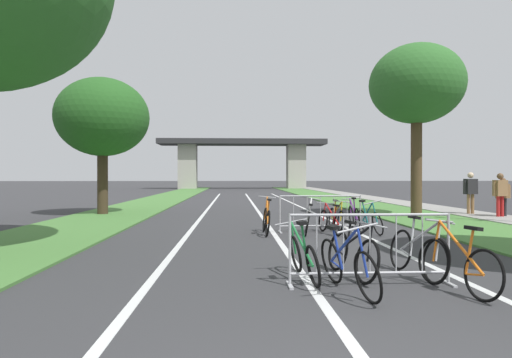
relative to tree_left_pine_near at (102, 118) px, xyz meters
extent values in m
cube|color=#477A38|center=(0.52, 10.79, -3.97)|extent=(3.34, 65.82, 0.05)
cube|color=#477A38|center=(12.47, 10.79, -3.97)|extent=(3.34, 65.82, 0.05)
cube|color=gray|center=(15.13, 10.79, -3.96)|extent=(1.97, 65.82, 0.08)
cube|color=silver|center=(6.50, 2.90, -4.00)|extent=(0.14, 38.08, 0.01)
cube|color=silver|center=(8.87, 2.90, -4.00)|extent=(0.14, 38.08, 0.01)
cube|color=silver|center=(4.13, 2.90, -4.00)|extent=(0.14, 38.08, 0.01)
cube|color=#2D2D30|center=(6.50, 38.26, 1.96)|extent=(21.21, 4.38, 0.66)
cube|color=#ADA89E|center=(-0.45, 38.26, -1.18)|extent=(2.28, 2.40, 5.63)
cube|color=#ADA89E|center=(13.44, 38.26, -1.18)|extent=(2.28, 2.40, 5.63)
cylinder|color=#3D2D1E|center=(0.00, 0.00, -2.69)|extent=(0.43, 0.43, 2.61)
ellipsoid|color=#23561E|center=(0.00, 0.00, 0.03)|extent=(3.78, 3.78, 3.21)
cylinder|color=#4C3823|center=(12.60, -1.35, -2.07)|extent=(0.43, 0.43, 3.86)
ellipsoid|color=#2D6628|center=(12.60, -1.35, 1.24)|extent=(3.68, 3.68, 3.13)
cylinder|color=#ADADB2|center=(6.19, -12.13, -3.47)|extent=(0.04, 0.04, 1.05)
cube|color=#ADADB2|center=(6.19, -12.13, -3.98)|extent=(0.06, 0.44, 0.03)
cylinder|color=#ADADB2|center=(8.54, -12.14, -3.47)|extent=(0.04, 0.04, 1.05)
cube|color=#ADADB2|center=(8.54, -12.14, -3.98)|extent=(0.06, 0.44, 0.03)
cylinder|color=#ADADB2|center=(7.37, -12.13, -2.97)|extent=(2.35, 0.04, 0.04)
cylinder|color=#ADADB2|center=(7.37, -12.13, -3.82)|extent=(2.35, 0.04, 0.04)
cylinder|color=#ADADB2|center=(6.59, -12.13, -3.38)|extent=(0.02, 0.02, 0.87)
cylinder|color=#ADADB2|center=(6.98, -12.13, -3.38)|extent=(0.02, 0.02, 0.87)
cylinder|color=#ADADB2|center=(7.37, -12.13, -3.38)|extent=(0.02, 0.02, 0.87)
cylinder|color=#ADADB2|center=(7.76, -12.13, -3.38)|extent=(0.02, 0.02, 0.87)
cylinder|color=#ADADB2|center=(8.15, -12.13, -3.38)|extent=(0.02, 0.02, 0.87)
cylinder|color=#ADADB2|center=(6.69, -6.04, -3.47)|extent=(0.04, 0.04, 1.05)
cube|color=#ADADB2|center=(6.69, -6.04, -3.98)|extent=(0.09, 0.44, 0.03)
cylinder|color=#ADADB2|center=(9.03, -5.91, -3.47)|extent=(0.04, 0.04, 1.05)
cube|color=#ADADB2|center=(9.03, -5.91, -3.98)|extent=(0.09, 0.44, 0.03)
cylinder|color=#ADADB2|center=(7.86, -5.98, -2.97)|extent=(2.34, 0.17, 0.04)
cylinder|color=#ADADB2|center=(7.86, -5.98, -3.82)|extent=(2.34, 0.17, 0.04)
cylinder|color=#ADADB2|center=(7.08, -6.02, -3.38)|extent=(0.02, 0.02, 0.87)
cylinder|color=#ADADB2|center=(7.47, -6.00, -3.38)|extent=(0.02, 0.02, 0.87)
cylinder|color=#ADADB2|center=(7.86, -5.98, -3.38)|extent=(0.02, 0.02, 0.87)
cylinder|color=#ADADB2|center=(8.25, -5.95, -3.38)|extent=(0.02, 0.02, 0.87)
cylinder|color=#ADADB2|center=(8.64, -5.93, -3.38)|extent=(0.02, 0.02, 0.87)
torus|color=black|center=(8.55, -13.04, -3.66)|extent=(0.26, 0.68, 0.67)
torus|color=black|center=(8.33, -12.10, -3.66)|extent=(0.26, 0.68, 0.67)
cylinder|color=orange|center=(8.48, -12.59, -3.36)|extent=(0.19, 0.93, 0.63)
cylinder|color=orange|center=(8.51, -12.76, -3.41)|extent=(0.13, 0.10, 0.62)
cylinder|color=orange|center=(8.51, -12.89, -3.69)|extent=(0.11, 0.31, 0.08)
cylinder|color=orange|center=(8.36, -12.12, -3.36)|extent=(0.12, 0.08, 0.60)
cube|color=black|center=(8.55, -12.79, -3.10)|extent=(0.16, 0.26, 0.06)
cylinder|color=#99999E|center=(8.40, -12.14, -3.06)|extent=(0.47, 0.14, 0.08)
torus|color=black|center=(9.12, -5.88, -3.68)|extent=(0.24, 0.65, 0.63)
torus|color=black|center=(9.22, -6.87, -3.68)|extent=(0.24, 0.65, 0.63)
cylinder|color=#197A7F|center=(9.11, -6.36, -3.39)|extent=(0.07, 0.98, 0.61)
cylinder|color=#197A7F|center=(9.09, -6.17, -3.42)|extent=(0.19, 0.10, 0.63)
cylinder|color=#197A7F|center=(9.14, -6.04, -3.70)|extent=(0.07, 0.33, 0.07)
cylinder|color=#197A7F|center=(9.16, -6.86, -3.39)|extent=(0.17, 0.08, 0.58)
cube|color=black|center=(9.02, -6.14, -3.10)|extent=(0.13, 0.25, 0.07)
cylinder|color=#99999E|center=(9.09, -6.84, -3.11)|extent=(0.52, 0.08, 0.14)
torus|color=black|center=(8.22, -11.10, -3.66)|extent=(0.24, 0.70, 0.69)
torus|color=black|center=(8.35, -12.14, -3.66)|extent=(0.24, 0.70, 0.69)
cylinder|color=#B7B7BC|center=(8.33, -11.59, -3.37)|extent=(0.26, 1.00, 0.61)
cylinder|color=#B7B7BC|center=(8.30, -11.39, -3.39)|extent=(0.15, 0.14, 0.63)
cylinder|color=#B7B7BC|center=(8.24, -11.27, -3.68)|extent=(0.06, 0.34, 0.08)
cylinder|color=#B7B7BC|center=(8.40, -12.11, -3.37)|extent=(0.14, 0.11, 0.58)
cube|color=black|center=(8.35, -11.35, -3.08)|extent=(0.14, 0.25, 0.07)
cylinder|color=#99999E|center=(8.44, -12.08, -3.08)|extent=(0.47, 0.09, 0.11)
torus|color=black|center=(8.94, -5.95, -3.66)|extent=(0.17, 0.69, 0.68)
torus|color=black|center=(9.04, -4.93, -3.66)|extent=(0.17, 0.69, 0.68)
cylinder|color=#662884|center=(8.96, -5.46, -3.38)|extent=(0.08, 1.00, 0.59)
cylinder|color=#662884|center=(8.94, -5.66, -3.38)|extent=(0.12, 0.12, 0.66)
cylinder|color=#662884|center=(8.96, -5.79, -3.68)|extent=(0.06, 0.33, 0.08)
cylinder|color=#662884|center=(9.01, -4.95, -3.38)|extent=(0.10, 0.09, 0.56)
cube|color=black|center=(8.90, -5.69, -3.05)|extent=(0.13, 0.25, 0.06)
cylinder|color=#99999E|center=(8.98, -4.97, -3.10)|extent=(0.51, 0.08, 0.08)
torus|color=black|center=(6.83, -12.01, -3.66)|extent=(0.29, 0.69, 0.67)
torus|color=black|center=(7.04, -13.08, -3.66)|extent=(0.29, 0.69, 0.67)
cylinder|color=#1E389E|center=(6.88, -12.53, -3.36)|extent=(0.14, 1.07, 0.64)
cylinder|color=#1E389E|center=(6.85, -12.33, -3.42)|extent=(0.17, 0.10, 0.59)
cylinder|color=#1E389E|center=(6.87, -12.18, -3.69)|extent=(0.11, 0.35, 0.08)
cylinder|color=#1E389E|center=(6.98, -13.07, -3.36)|extent=(0.16, 0.07, 0.61)
cube|color=black|center=(6.79, -12.30, -3.13)|extent=(0.15, 0.26, 0.07)
cylinder|color=#99999E|center=(6.92, -13.06, -3.05)|extent=(0.55, 0.14, 0.13)
torus|color=black|center=(8.17, -6.90, -3.69)|extent=(0.22, 0.64, 0.63)
torus|color=black|center=(7.97, -5.84, -3.69)|extent=(0.22, 0.64, 0.63)
cylinder|color=red|center=(8.10, -6.39, -3.43)|extent=(0.18, 1.04, 0.54)
cylinder|color=red|center=(8.13, -6.59, -3.47)|extent=(0.12, 0.11, 0.54)
cylinder|color=red|center=(8.13, -6.73, -3.71)|extent=(0.10, 0.35, 0.07)
cylinder|color=red|center=(8.00, -5.86, -3.43)|extent=(0.10, 0.08, 0.51)
cube|color=black|center=(8.16, -6.62, -3.20)|extent=(0.15, 0.26, 0.06)
cylinder|color=#99999E|center=(8.03, -5.88, -3.18)|extent=(0.54, 0.13, 0.08)
torus|color=black|center=(7.34, -6.90, -3.67)|extent=(0.26, 0.67, 0.66)
torus|color=black|center=(7.50, -5.93, -3.67)|extent=(0.26, 0.67, 0.66)
cylinder|color=silver|center=(7.47, -6.45, -3.35)|extent=(0.31, 0.93, 0.67)
cylinder|color=silver|center=(7.42, -6.63, -3.45)|extent=(0.13, 0.13, 0.55)
cylinder|color=silver|center=(7.36, -6.74, -3.69)|extent=(0.07, 0.32, 0.08)
cylinder|color=silver|center=(7.55, -5.97, -3.35)|extent=(0.14, 0.11, 0.64)
cube|color=black|center=(7.46, -6.67, -3.17)|extent=(0.15, 0.25, 0.07)
cylinder|color=#99999E|center=(7.60, -6.00, -3.04)|extent=(0.50, 0.11, 0.11)
torus|color=black|center=(8.44, -4.84, -3.69)|extent=(0.12, 0.62, 0.62)
torus|color=black|center=(8.45, -5.93, -3.69)|extent=(0.12, 0.62, 0.62)
cylinder|color=gold|center=(8.47, -5.36, -3.41)|extent=(0.12, 1.06, 0.59)
cylinder|color=gold|center=(8.47, -5.15, -3.44)|extent=(0.11, 0.13, 0.60)
cylinder|color=gold|center=(8.44, -5.01, -3.71)|extent=(0.03, 0.35, 0.07)
cylinder|color=gold|center=(8.48, -5.90, -3.41)|extent=(0.10, 0.10, 0.56)
cube|color=black|center=(8.50, -5.11, -3.15)|extent=(0.11, 0.24, 0.06)
cylinder|color=#99999E|center=(8.51, -5.88, -3.14)|extent=(0.48, 0.04, 0.08)
torus|color=black|center=(7.14, -11.11, -3.66)|extent=(0.32, 0.70, 0.67)
torus|color=black|center=(7.34, -12.09, -3.66)|extent=(0.32, 0.70, 0.67)
cylinder|color=black|center=(7.29, -11.57, -3.40)|extent=(0.34, 0.94, 0.57)
cylinder|color=black|center=(7.24, -11.38, -3.44)|extent=(0.15, 0.14, 0.56)
cylinder|color=black|center=(7.17, -11.27, -3.69)|extent=(0.08, 0.32, 0.08)
cylinder|color=black|center=(7.39, -12.06, -3.40)|extent=(0.14, 0.12, 0.54)
cube|color=black|center=(7.29, -11.34, -3.16)|extent=(0.15, 0.26, 0.07)
cylinder|color=#99999E|center=(7.44, -12.02, -3.13)|extent=(0.48, 0.12, 0.13)
torus|color=black|center=(6.51, -12.26, -3.69)|extent=(0.21, 0.63, 0.62)
torus|color=black|center=(6.41, -11.21, -3.69)|extent=(0.21, 0.63, 0.62)
cylinder|color=#1E7238|center=(6.42, -11.76, -3.42)|extent=(0.23, 1.01, 0.56)
cylinder|color=#1E7238|center=(6.43, -11.96, -3.41)|extent=(0.15, 0.13, 0.65)
cylinder|color=#1E7238|center=(6.50, -12.09, -3.71)|extent=(0.05, 0.34, 0.07)
cylinder|color=#1E7238|center=(6.37, -11.24, -3.42)|extent=(0.13, 0.10, 0.54)
cube|color=black|center=(6.38, -12.01, -3.09)|extent=(0.13, 0.25, 0.07)
cylinder|color=#99999E|center=(6.32, -11.27, -3.16)|extent=(0.54, 0.08, 0.12)
torus|color=black|center=(6.28, -6.88, -3.65)|extent=(0.12, 0.70, 0.70)
torus|color=black|center=(6.28, -5.84, -3.65)|extent=(0.12, 0.70, 0.70)
cylinder|color=orange|center=(6.31, -6.39, -3.32)|extent=(0.10, 1.02, 0.68)
cylinder|color=orange|center=(6.31, -6.59, -3.37)|extent=(0.12, 0.12, 0.67)
cylinder|color=orange|center=(6.28, -6.72, -3.68)|extent=(0.04, 0.34, 0.08)
cylinder|color=orange|center=(6.31, -5.87, -3.32)|extent=(0.11, 0.09, 0.65)
cube|color=black|center=(6.34, -6.62, -3.04)|extent=(0.11, 0.24, 0.06)
cylinder|color=#99999E|center=(6.34, -5.89, -3.00)|extent=(0.49, 0.03, 0.08)
cylinder|color=#B21E1E|center=(15.30, -2.38, -3.58)|extent=(0.12, 0.12, 0.85)
cylinder|color=#B21E1E|center=(15.48, -2.34, -3.58)|extent=(0.12, 0.12, 0.85)
cube|color=olive|center=(15.39, -2.36, -2.85)|extent=(0.51, 0.37, 0.60)
cylinder|color=olive|center=(15.14, -2.41, -2.88)|extent=(0.10, 0.10, 0.54)
cylinder|color=olive|center=(15.65, -2.31, -2.88)|extent=(0.10, 0.10, 0.54)
sphere|color=brown|center=(15.39, -2.36, -2.40)|extent=(0.23, 0.23, 0.23)
cylinder|color=#262628|center=(15.71, -2.16, -3.62)|extent=(0.11, 0.11, 0.76)
cylinder|color=#262628|center=(15.55, -2.14, -3.62)|extent=(0.11, 0.11, 0.76)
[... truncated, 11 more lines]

